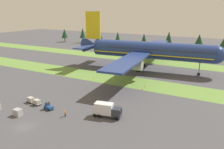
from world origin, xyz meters
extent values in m
plane|color=#47474C|center=(0.00, 0.00, 0.00)|extent=(400.00, 400.00, 0.00)
cube|color=olive|center=(0.00, 42.96, 0.00)|extent=(320.00, 13.09, 0.01)
cube|color=olive|center=(0.00, 81.13, 0.00)|extent=(320.00, 13.09, 0.01)
cylinder|color=navy|center=(7.86, 62.04, 8.98)|extent=(52.05, 12.97, 7.33)
sphere|color=navy|center=(33.48, 64.89, 8.98)|extent=(7.18, 7.18, 7.18)
cone|color=navy|center=(-20.26, 58.92, 9.53)|extent=(9.52, 7.89, 6.96)
cube|color=yellow|center=(7.86, 62.04, 7.69)|extent=(50.82, 12.98, 0.36)
cube|color=#283342|center=(10.98, 62.39, 9.89)|extent=(45.81, 12.35, 0.44)
cube|color=navy|center=(2.42, 82.52, 8.24)|extent=(11.94, 35.27, 0.66)
cylinder|color=#A3A3A8|center=(4.21, 77.50, 5.83)|extent=(5.44, 4.56, 4.03)
cube|color=navy|center=(7.05, 40.87, 8.24)|extent=(11.94, 35.27, 0.66)
cylinder|color=#A3A3A8|center=(7.69, 46.16, 5.83)|extent=(5.44, 4.56, 4.03)
cube|color=navy|center=(-20.57, 67.42, 10.08)|extent=(5.94, 13.00, 0.46)
cube|color=navy|center=(-18.70, 50.56, 10.08)|extent=(5.94, 13.00, 0.46)
cube|color=yellow|center=(-19.64, 58.99, 18.87)|extent=(7.40, 1.60, 12.46)
cylinder|color=#A3A3A8|center=(27.86, 64.26, 4.24)|extent=(0.44, 0.44, 7.28)
cylinder|color=black|center=(27.86, 64.26, 0.60)|extent=(1.24, 0.55, 1.20)
cylinder|color=#A3A3A8|center=(3.25, 65.96, 4.36)|extent=(0.44, 0.44, 7.03)
cylinder|color=black|center=(3.25, 65.96, 0.85)|extent=(1.76, 0.78, 1.70)
cylinder|color=#A3A3A8|center=(4.23, 57.21, 4.36)|extent=(0.44, 0.44, 7.03)
cylinder|color=black|center=(4.23, 57.21, 0.85)|extent=(1.76, 0.78, 1.70)
cube|color=#1E4C8E|center=(-1.87, 9.80, 0.69)|extent=(2.75, 1.64, 0.77)
cube|color=#283342|center=(-2.26, 9.86, 1.52)|extent=(0.84, 1.18, 0.90)
cylinder|color=black|center=(-0.90, 10.22, 0.30)|extent=(0.62, 0.28, 0.60)
cylinder|color=black|center=(-1.05, 9.13, 0.30)|extent=(0.62, 0.28, 0.60)
cylinder|color=black|center=(-2.70, 10.47, 0.30)|extent=(0.62, 0.28, 0.60)
cylinder|color=black|center=(-2.85, 9.38, 0.30)|extent=(0.62, 0.28, 0.60)
cube|color=#A3A3A8|center=(-6.93, 10.50, 0.40)|extent=(2.38, 1.79, 0.10)
cube|color=#ADA89E|center=(-6.93, 10.50, 1.00)|extent=(2.10, 1.57, 1.10)
cylinder|color=black|center=(-6.00, 11.07, 0.20)|extent=(0.41, 0.17, 0.40)
cylinder|color=black|center=(-6.19, 9.70, 0.20)|extent=(0.41, 0.17, 0.40)
cylinder|color=black|center=(-7.66, 11.30, 0.20)|extent=(0.41, 0.17, 0.40)
cylinder|color=black|center=(-7.85, 9.93, 0.20)|extent=(0.41, 0.17, 0.40)
cube|color=#A3A3A8|center=(-9.80, 10.89, 0.40)|extent=(2.38, 1.79, 0.10)
cube|color=#ADA89E|center=(-9.80, 10.89, 1.00)|extent=(2.10, 1.57, 1.10)
cylinder|color=black|center=(-8.88, 11.46, 0.20)|extent=(0.41, 0.17, 0.40)
cylinder|color=black|center=(-9.07, 10.10, 0.20)|extent=(0.41, 0.17, 0.40)
cylinder|color=black|center=(-10.53, 11.69, 0.20)|extent=(0.41, 0.17, 0.40)
cylinder|color=black|center=(-10.72, 10.32, 0.20)|extent=(0.41, 0.17, 0.40)
cube|color=#2D333D|center=(16.57, 14.08, 1.58)|extent=(2.61, 2.69, 2.20)
cube|color=#283342|center=(17.61, 14.29, 2.02)|extent=(0.49, 2.05, 0.97)
cube|color=silver|center=(13.28, 13.43, 2.18)|extent=(4.86, 3.14, 2.80)
cylinder|color=black|center=(16.59, 15.11, 0.48)|extent=(1.00, 0.48, 0.96)
cylinder|color=black|center=(16.98, 13.15, 0.48)|extent=(1.00, 0.48, 0.96)
cylinder|color=black|center=(12.21, 14.23, 0.48)|extent=(1.00, 0.48, 0.96)
cylinder|color=black|center=(12.60, 12.27, 0.48)|extent=(1.00, 0.48, 0.96)
cylinder|color=black|center=(11.10, 14.01, 0.48)|extent=(1.00, 0.48, 0.96)
cylinder|color=black|center=(11.50, 12.05, 0.48)|extent=(1.00, 0.48, 0.96)
cylinder|color=black|center=(4.81, 8.55, 0.42)|extent=(0.18, 0.18, 0.85)
cylinder|color=black|center=(4.77, 8.77, 0.42)|extent=(0.18, 0.18, 0.85)
cylinder|color=orange|center=(4.79, 8.66, 1.16)|extent=(0.36, 0.36, 0.62)
sphere|color=tan|center=(4.79, 8.66, 1.62)|extent=(0.24, 0.24, 0.24)
cylinder|color=orange|center=(4.84, 8.44, 1.13)|extent=(0.10, 0.10, 0.58)
cylinder|color=orange|center=(4.75, 8.89, 1.13)|extent=(0.10, 0.10, 0.58)
cube|color=#A3A3A8|center=(-6.03, 3.22, 0.89)|extent=(2.02, 1.62, 1.77)
cone|color=orange|center=(13.96, 40.08, 0.31)|extent=(0.44, 0.44, 0.62)
cone|color=orange|center=(8.03, 38.48, 0.33)|extent=(0.44, 0.44, 0.65)
cone|color=orange|center=(14.30, 36.53, 0.27)|extent=(0.44, 0.44, 0.54)
cone|color=orange|center=(-6.71, 39.06, 0.23)|extent=(0.44, 0.44, 0.46)
cylinder|color=#4C3823|center=(-85.70, 116.02, 1.67)|extent=(0.70, 0.70, 3.34)
cone|color=#1E4223|center=(-85.70, 116.02, 6.93)|extent=(5.26, 5.26, 7.18)
cylinder|color=#4C3823|center=(-69.50, 118.83, 1.95)|extent=(0.70, 0.70, 3.90)
cone|color=#1E4223|center=(-69.50, 118.83, 7.82)|extent=(4.70, 4.70, 7.83)
cylinder|color=#4C3823|center=(-51.67, 116.57, 1.77)|extent=(0.70, 0.70, 3.54)
cone|color=#1E4223|center=(-51.67, 116.57, 6.37)|extent=(4.40, 4.40, 5.66)
cylinder|color=#4C3823|center=(-36.40, 115.79, 1.50)|extent=(0.70, 0.70, 3.00)
cone|color=#1E4223|center=(-36.40, 115.79, 6.82)|extent=(4.13, 4.13, 7.64)
cylinder|color=#4C3823|center=(-16.80, 117.05, 1.95)|extent=(0.70, 0.70, 3.91)
cone|color=#1E4223|center=(-16.80, 117.05, 7.02)|extent=(3.83, 3.83, 6.22)
cylinder|color=#4C3823|center=(-0.74, 120.65, 1.73)|extent=(0.70, 0.70, 3.45)
cone|color=#1E4223|center=(-0.74, 120.65, 7.74)|extent=(5.20, 5.20, 8.57)
cylinder|color=#4C3823|center=(18.69, 119.12, 1.72)|extent=(0.70, 0.70, 3.44)
cone|color=#1E4223|center=(18.69, 119.12, 7.37)|extent=(6.03, 6.03, 7.85)
cylinder|color=#4C3823|center=(32.70, 116.53, 1.74)|extent=(0.70, 0.70, 3.48)
cone|color=#1E4223|center=(32.70, 116.53, 6.70)|extent=(5.59, 5.59, 6.44)
camera|label=1|loc=(40.76, -31.94, 26.03)|focal=36.98mm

